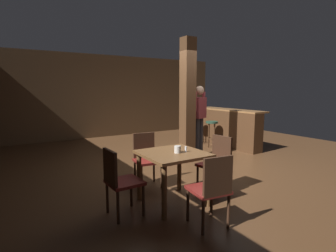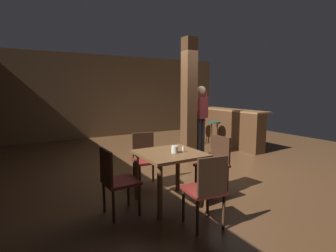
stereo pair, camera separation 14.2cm
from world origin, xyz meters
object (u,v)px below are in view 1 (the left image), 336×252
bar_stool_near (212,128)px  chair_south (212,187)px  dining_table (173,162)px  salt_shaker (186,149)px  standing_person (199,116)px  chair_north (146,157)px  chair_east (217,161)px  bar_stool_mid (197,126)px  napkin_cup (178,149)px  bar_counter (226,127)px  chair_west (119,179)px

bar_stool_near → chair_south: bearing=-131.2°
chair_south → bar_stool_near: chair_south is taller
dining_table → salt_shaker: size_ratio=10.67×
standing_person → chair_north: bearing=-151.5°
chair_east → salt_shaker: 0.72m
bar_stool_mid → napkin_cup: bearing=-132.0°
chair_south → bar_stool_mid: size_ratio=1.18×
chair_north → standing_person: (2.00, 1.09, 0.50)m
bar_stool_near → bar_stool_mid: (-0.06, 0.59, 0.00)m
bar_counter → bar_stool_mid: bearing=130.5°
bar_stool_near → napkin_cup: bearing=-138.3°
bar_counter → dining_table: bearing=-144.4°
standing_person → bar_counter: 1.62m
chair_west → napkin_cup: size_ratio=8.79×
dining_table → standing_person: size_ratio=0.50×
chair_west → napkin_cup: 0.90m
napkin_cup → chair_east: bearing=3.5°
salt_shaker → bar_stool_near: 3.82m
dining_table → bar_stool_mid: (2.89, 3.11, -0.05)m
chair_east → salt_shaker: (-0.66, -0.07, 0.29)m
bar_stool_mid → chair_west: bearing=-140.0°
chair_west → chair_north: size_ratio=1.00×
napkin_cup → bar_stool_mid: size_ratio=0.13×
chair_south → bar_counter: bar_counter is taller
chair_south → chair_north: size_ratio=1.00×
dining_table → chair_south: 0.84m
chair_west → salt_shaker: (0.98, -0.08, 0.29)m
napkin_cup → dining_table: bearing=120.9°
standing_person → bar_stool_mid: bearing=53.3°
chair_east → salt_shaker: bearing=-174.3°
chair_east → bar_stool_near: size_ratio=1.20×
salt_shaker → standing_person: bearing=47.4°
standing_person → bar_stool_near: size_ratio=2.31×
bar_counter → salt_shaker: bearing=-142.2°
chair_east → napkin_cup: (-0.79, -0.05, 0.30)m
chair_south → chair_west: size_ratio=1.00×
chair_west → bar_stool_near: chair_west is taller
standing_person → bar_stool_near: standing_person is taller
chair_east → bar_stool_mid: size_ratio=1.18×
chair_south → chair_north: same height
chair_south → napkin_cup: size_ratio=8.79×
salt_shaker → bar_stool_mid: salt_shaker is taller
salt_shaker → bar_stool_mid: (2.72, 3.19, -0.23)m
chair_south → standing_person: bearing=54.0°
dining_table → bar_counter: bar_counter is taller
chair_south → standing_person: (2.00, 2.75, 0.50)m
dining_table → chair_west: (-0.81, 0.00, -0.11)m
chair_south → napkin_cup: (0.04, 0.77, 0.30)m
chair_south → bar_counter: bearing=43.8°
chair_west → dining_table: bearing=-0.1°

